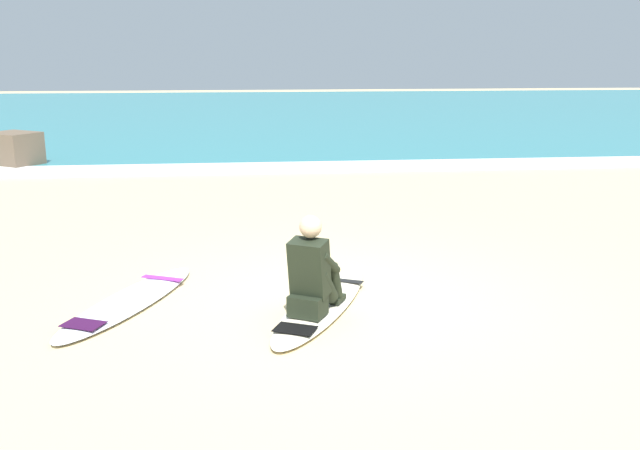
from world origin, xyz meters
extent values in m
plane|color=#CCB584|center=(0.00, 0.00, 0.00)|extent=(80.00, 80.00, 0.00)
cube|color=teal|center=(0.00, 21.86, 0.05)|extent=(80.00, 28.00, 0.10)
cube|color=white|center=(0.00, 8.16, 0.06)|extent=(80.00, 0.90, 0.11)
ellipsoid|color=#EFE5C6|center=(-0.22, -0.19, 0.04)|extent=(1.47, 2.41, 0.07)
cube|color=black|center=(0.06, 0.43, 0.07)|extent=(0.48, 0.29, 0.01)
cube|color=black|center=(-0.54, -0.89, 0.07)|extent=(0.43, 0.37, 0.01)
cube|color=black|center=(-0.39, -0.57, 0.18)|extent=(0.41, 0.38, 0.20)
cylinder|color=black|center=(-0.39, -0.36, 0.33)|extent=(0.33, 0.43, 0.43)
cylinder|color=black|center=(-0.30, -0.18, 0.30)|extent=(0.23, 0.28, 0.42)
cube|color=black|center=(-0.27, -0.11, 0.10)|extent=(0.19, 0.24, 0.05)
cylinder|color=black|center=(-0.21, -0.46, 0.33)|extent=(0.33, 0.43, 0.43)
cylinder|color=black|center=(-0.10, -0.29, 0.30)|extent=(0.23, 0.28, 0.42)
cube|color=black|center=(-0.06, -0.23, 0.10)|extent=(0.19, 0.24, 0.05)
cube|color=black|center=(-0.37, -0.54, 0.53)|extent=(0.44, 0.42, 0.57)
sphere|color=beige|center=(-0.36, -0.51, 0.92)|extent=(0.21, 0.21, 0.21)
cylinder|color=black|center=(-0.42, -0.34, 0.55)|extent=(0.27, 0.39, 0.31)
cylinder|color=black|center=(-0.18, -0.47, 0.55)|extent=(0.27, 0.39, 0.31)
ellipsoid|color=silver|center=(-2.14, 0.11, 0.04)|extent=(1.43, 2.35, 0.07)
cube|color=purple|center=(-1.88, 0.71, 0.07)|extent=(0.48, 0.29, 0.01)
cube|color=#351037|center=(-2.45, -0.57, 0.07)|extent=(0.43, 0.37, 0.01)
cube|color=brown|center=(-5.89, 8.96, 0.39)|extent=(1.26, 1.21, 0.79)
camera|label=1|loc=(-0.93, -6.77, 2.49)|focal=39.57mm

